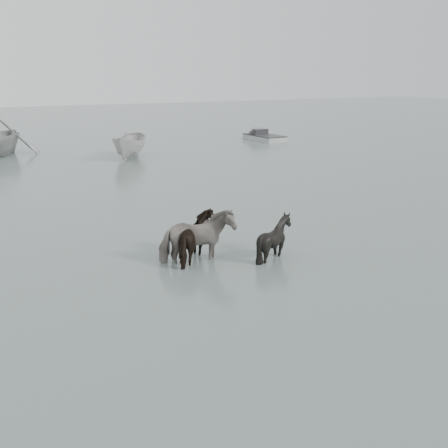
{
  "coord_description": "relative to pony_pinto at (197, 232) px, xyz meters",
  "views": [
    {
      "loc": [
        -6.17,
        -11.65,
        5.03
      ],
      "look_at": [
        0.06,
        1.44,
        1.0
      ],
      "focal_mm": 45.0,
      "sensor_mm": 36.0,
      "label": 1
    }
  ],
  "objects": [
    {
      "name": "skiff_port",
      "position": [
        14.7,
        22.31,
        -0.47
      ],
      "size": [
        2.06,
        4.81,
        0.75
      ],
      "primitive_type": null,
      "rotation": [
        0.0,
        0.0,
        1.67
      ],
      "color": "#A0A3A0",
      "rests_on": "ground"
    },
    {
      "name": "pony_dark",
      "position": [
        0.15,
        0.12,
        -0.08
      ],
      "size": [
        1.64,
        1.8,
        1.53
      ],
      "primitive_type": "imported",
      "rotation": [
        0.0,
        0.0,
        1.32
      ],
      "color": "black",
      "rests_on": "ground"
    },
    {
      "name": "rowboat_trail",
      "position": [
        -3.06,
        23.06,
        0.46
      ],
      "size": [
        5.68,
        6.1,
        2.61
      ],
      "primitive_type": "imported",
      "rotation": [
        0.0,
        0.0,
        2.8
      ],
      "color": "#959795",
      "rests_on": "ground"
    },
    {
      "name": "pony_black",
      "position": [
        2.07,
        -0.55,
        -0.12
      ],
      "size": [
        1.56,
        1.45,
        1.45
      ],
      "primitive_type": "imported",
      "rotation": [
        0.0,
        0.0,
        1.33
      ],
      "color": "black",
      "rests_on": "ground"
    },
    {
      "name": "pony_pinto",
      "position": [
        0.0,
        0.0,
        0.0
      ],
      "size": [
        2.08,
        1.1,
        1.69
      ],
      "primitive_type": "imported",
      "rotation": [
        0.0,
        0.0,
        1.48
      ],
      "color": "black",
      "rests_on": "ground"
    },
    {
      "name": "boat_small",
      "position": [
        3.58,
        18.5,
        -0.08
      ],
      "size": [
        3.38,
        4.17,
        1.54
      ],
      "primitive_type": "imported",
      "rotation": [
        0.0,
        0.0,
        -0.56
      ],
      "color": "#B3B2AE",
      "rests_on": "ground"
    },
    {
      "name": "ground",
      "position": [
        0.68,
        -1.58,
        -0.85
      ],
      "size": [
        140.0,
        140.0,
        0.0
      ],
      "primitive_type": "plane",
      "color": "slate",
      "rests_on": "ground"
    }
  ]
}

